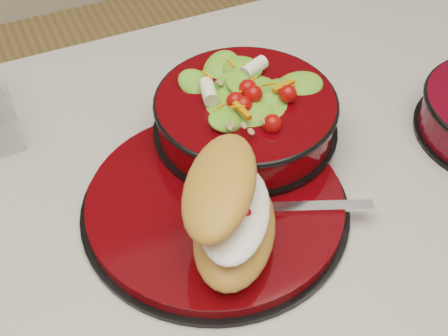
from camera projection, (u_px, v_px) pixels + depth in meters
name	position (u px, v px, depth m)	size (l,w,h in m)	color
dinner_plate	(216.00, 204.00, 0.69)	(0.30, 0.30, 0.02)	black
salad_bowl	(246.00, 109.00, 0.74)	(0.22, 0.22, 0.09)	black
croissant	(232.00, 211.00, 0.61)	(0.15, 0.18, 0.09)	#C77C3D
fork	(283.00, 207.00, 0.67)	(0.18, 0.09, 0.00)	silver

